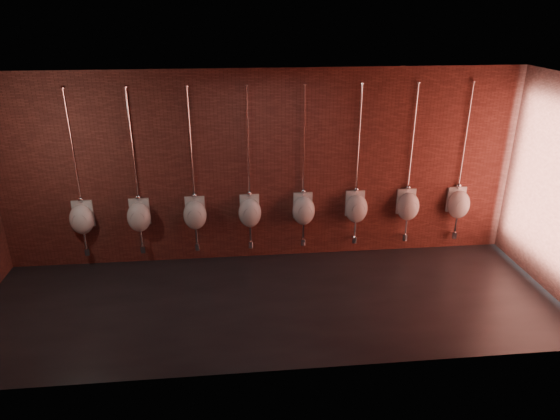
{
  "coord_description": "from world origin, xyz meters",
  "views": [
    {
      "loc": [
        -0.53,
        -6.29,
        4.11
      ],
      "look_at": [
        0.21,
        0.9,
        1.1
      ],
      "focal_mm": 32.0,
      "sensor_mm": 36.0,
      "label": 1
    }
  ],
  "objects_px": {
    "urinal_6": "(408,205)",
    "urinal_7": "(459,203)",
    "urinal_3": "(250,212)",
    "urinal_4": "(304,210)",
    "urinal_2": "(195,214)",
    "urinal_1": "(139,216)",
    "urinal_0": "(82,218)",
    "urinal_5": "(356,207)"
  },
  "relations": [
    {
      "from": "urinal_0",
      "to": "urinal_4",
      "type": "relative_size",
      "value": 1.0
    },
    {
      "from": "urinal_0",
      "to": "urinal_1",
      "type": "height_order",
      "value": "same"
    },
    {
      "from": "urinal_2",
      "to": "urinal_6",
      "type": "distance_m",
      "value": 3.62
    },
    {
      "from": "urinal_0",
      "to": "urinal_2",
      "type": "height_order",
      "value": "same"
    },
    {
      "from": "urinal_6",
      "to": "urinal_7",
      "type": "height_order",
      "value": "same"
    },
    {
      "from": "urinal_1",
      "to": "urinal_3",
      "type": "relative_size",
      "value": 1.0
    },
    {
      "from": "urinal_1",
      "to": "urinal_4",
      "type": "bearing_deg",
      "value": 0.0
    },
    {
      "from": "urinal_2",
      "to": "urinal_4",
      "type": "bearing_deg",
      "value": 0.0
    },
    {
      "from": "urinal_6",
      "to": "urinal_7",
      "type": "relative_size",
      "value": 1.0
    },
    {
      "from": "urinal_0",
      "to": "urinal_6",
      "type": "height_order",
      "value": "same"
    },
    {
      "from": "urinal_0",
      "to": "urinal_3",
      "type": "distance_m",
      "value": 2.71
    },
    {
      "from": "urinal_1",
      "to": "urinal_7",
      "type": "distance_m",
      "value": 5.43
    },
    {
      "from": "urinal_1",
      "to": "urinal_6",
      "type": "relative_size",
      "value": 1.0
    },
    {
      "from": "urinal_3",
      "to": "urinal_4",
      "type": "relative_size",
      "value": 1.0
    },
    {
      "from": "urinal_3",
      "to": "urinal_4",
      "type": "bearing_deg",
      "value": 0.0
    },
    {
      "from": "urinal_3",
      "to": "urinal_5",
      "type": "relative_size",
      "value": 1.0
    },
    {
      "from": "urinal_4",
      "to": "urinal_5",
      "type": "relative_size",
      "value": 1.0
    },
    {
      "from": "urinal_2",
      "to": "urinal_3",
      "type": "relative_size",
      "value": 1.0
    },
    {
      "from": "urinal_3",
      "to": "urinal_4",
      "type": "height_order",
      "value": "same"
    },
    {
      "from": "urinal_0",
      "to": "urinal_1",
      "type": "relative_size",
      "value": 1.0
    },
    {
      "from": "urinal_2",
      "to": "urinal_7",
      "type": "xyz_separation_m",
      "value": [
        4.52,
        0.0,
        0.0
      ]
    },
    {
      "from": "urinal_3",
      "to": "urinal_5",
      "type": "xyz_separation_m",
      "value": [
        1.81,
        0.0,
        0.0
      ]
    },
    {
      "from": "urinal_2",
      "to": "urinal_3",
      "type": "height_order",
      "value": "same"
    },
    {
      "from": "urinal_4",
      "to": "urinal_1",
      "type": "bearing_deg",
      "value": 180.0
    },
    {
      "from": "urinal_2",
      "to": "urinal_6",
      "type": "relative_size",
      "value": 1.0
    },
    {
      "from": "urinal_1",
      "to": "urinal_7",
      "type": "relative_size",
      "value": 1.0
    },
    {
      "from": "urinal_0",
      "to": "urinal_3",
      "type": "relative_size",
      "value": 1.0
    },
    {
      "from": "urinal_1",
      "to": "urinal_6",
      "type": "height_order",
      "value": "same"
    },
    {
      "from": "urinal_4",
      "to": "urinal_5",
      "type": "xyz_separation_m",
      "value": [
        0.9,
        0.0,
        0.0
      ]
    },
    {
      "from": "urinal_1",
      "to": "urinal_2",
      "type": "relative_size",
      "value": 1.0
    },
    {
      "from": "urinal_6",
      "to": "urinal_3",
      "type": "bearing_deg",
      "value": 180.0
    },
    {
      "from": "urinal_3",
      "to": "urinal_7",
      "type": "relative_size",
      "value": 1.0
    },
    {
      "from": "urinal_5",
      "to": "urinal_1",
      "type": "bearing_deg",
      "value": 180.0
    },
    {
      "from": "urinal_0",
      "to": "urinal_1",
      "type": "distance_m",
      "value": 0.9
    },
    {
      "from": "urinal_0",
      "to": "urinal_4",
      "type": "height_order",
      "value": "same"
    },
    {
      "from": "urinal_5",
      "to": "urinal_6",
      "type": "xyz_separation_m",
      "value": [
        0.9,
        0.0,
        0.0
      ]
    },
    {
      "from": "urinal_5",
      "to": "urinal_0",
      "type": "bearing_deg",
      "value": 180.0
    },
    {
      "from": "urinal_5",
      "to": "urinal_7",
      "type": "relative_size",
      "value": 1.0
    },
    {
      "from": "urinal_1",
      "to": "urinal_0",
      "type": "bearing_deg",
      "value": 180.0
    },
    {
      "from": "urinal_3",
      "to": "urinal_0",
      "type": "bearing_deg",
      "value": 180.0
    },
    {
      "from": "urinal_7",
      "to": "urinal_3",
      "type": "bearing_deg",
      "value": 180.0
    },
    {
      "from": "urinal_2",
      "to": "urinal_6",
      "type": "bearing_deg",
      "value": 0.0
    }
  ]
}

